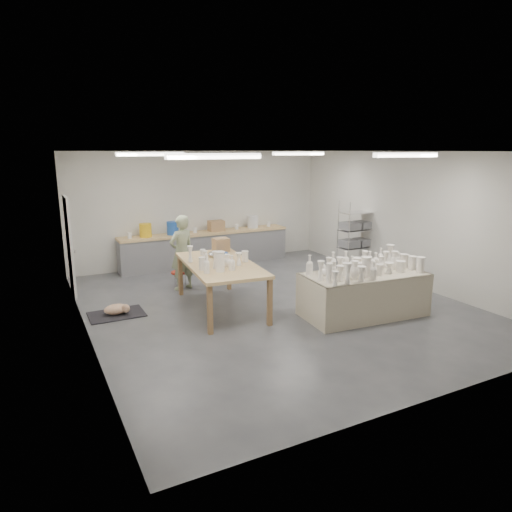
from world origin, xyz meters
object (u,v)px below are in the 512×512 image
potter (182,253)px  red_stool (179,273)px  work_table (220,263)px  drying_table (363,292)px

potter → red_stool: potter is taller
work_table → red_stool: size_ratio=6.43×
drying_table → work_table: work_table is taller
drying_table → potter: bearing=133.2°
work_table → red_stool: 1.92m
drying_table → work_table: size_ratio=0.93×
drying_table → work_table: bearing=149.3°
drying_table → red_stool: 4.20m
potter → red_stool: (0.00, 0.27, -0.53)m
work_table → potter: potter is taller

